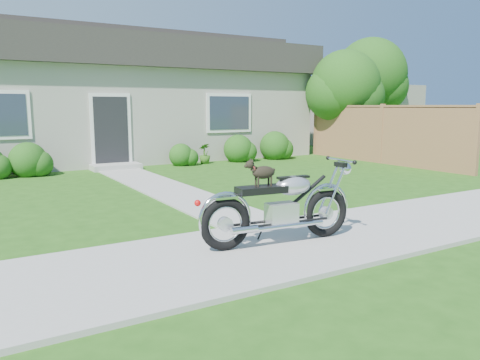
% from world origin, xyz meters
% --- Properties ---
extents(ground, '(80.00, 80.00, 0.00)m').
position_xyz_m(ground, '(0.00, 0.00, 0.00)').
color(ground, '#235114').
rests_on(ground, ground).
extents(sidewalk, '(24.00, 2.20, 0.04)m').
position_xyz_m(sidewalk, '(0.00, 0.00, 0.02)').
color(sidewalk, '#9E9B93').
rests_on(sidewalk, ground).
extents(walkway, '(1.20, 8.00, 0.03)m').
position_xyz_m(walkway, '(-1.50, 5.00, 0.01)').
color(walkway, '#9E9B93').
rests_on(walkway, ground).
extents(house, '(12.60, 7.03, 4.50)m').
position_xyz_m(house, '(-0.00, 11.99, 2.16)').
color(house, '#A59F95').
rests_on(house, ground).
extents(fence, '(0.12, 6.62, 1.90)m').
position_xyz_m(fence, '(6.30, 5.75, 0.94)').
color(fence, '#A16748').
rests_on(fence, ground).
extents(tree_near, '(2.58, 2.51, 3.86)m').
position_xyz_m(tree_near, '(6.98, 8.02, 2.47)').
color(tree_near, '#3D2B1C').
rests_on(tree_near, ground).
extents(tree_far, '(3.12, 3.12, 4.78)m').
position_xyz_m(tree_far, '(10.44, 10.13, 3.07)').
color(tree_far, '#3D2B1C').
rests_on(tree_far, ground).
extents(shrub_row, '(9.85, 1.05, 1.05)m').
position_xyz_m(shrub_row, '(0.05, 8.50, 0.41)').
color(shrub_row, '#215015').
rests_on(shrub_row, ground).
extents(potted_plant_left, '(0.76, 0.73, 0.65)m').
position_xyz_m(potted_plant_left, '(-3.90, 8.55, 0.33)').
color(potted_plant_left, '#16541B').
rests_on(potted_plant_left, ground).
extents(potted_plant_right, '(0.44, 0.44, 0.65)m').
position_xyz_m(potted_plant_right, '(1.36, 8.55, 0.32)').
color(potted_plant_right, '#34641B').
rests_on(potted_plant_right, ground).
extents(motorcycle_with_dog, '(2.22, 0.60, 1.12)m').
position_xyz_m(motorcycle_with_dog, '(-1.78, 0.02, 0.54)').
color(motorcycle_with_dog, black).
rests_on(motorcycle_with_dog, sidewalk).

